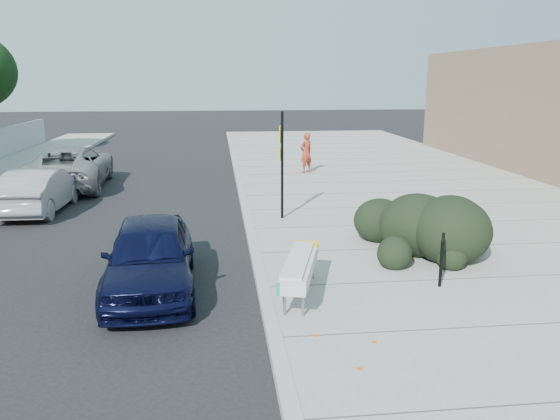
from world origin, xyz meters
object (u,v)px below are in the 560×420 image
at_px(bike_rack, 442,254).
at_px(wagon_silver, 40,190).
at_px(sedan_navy, 150,255).
at_px(pedestrian, 306,153).
at_px(sign_post, 282,159).
at_px(bench, 300,266).
at_px(suv_silver, 70,167).

height_order(bike_rack, wagon_silver, wagon_silver).
xyz_separation_m(sedan_navy, wagon_silver, (-3.95, 6.69, -0.03)).
distance_m(sedan_navy, pedestrian, 12.67).
xyz_separation_m(sign_post, pedestrian, (1.83, 7.21, -0.81)).
bearing_deg(bike_rack, sedan_navy, -161.37).
height_order(wagon_silver, pedestrian, pedestrian).
bearing_deg(bike_rack, wagon_silver, 166.70).
xyz_separation_m(bench, suv_silver, (-6.66, 11.37, 0.07)).
distance_m(bike_rack, sedan_navy, 5.38).
height_order(bike_rack, sedan_navy, sedan_navy).
relative_size(bench, wagon_silver, 0.58).
height_order(sedan_navy, pedestrian, pedestrian).
bearing_deg(bench, sedan_navy, 176.08).
height_order(sign_post, suv_silver, sign_post).
relative_size(sedan_navy, pedestrian, 2.47).
relative_size(sedan_navy, wagon_silver, 1.01).
xyz_separation_m(sign_post, wagon_silver, (-6.92, 2.18, -1.11)).
bearing_deg(suv_silver, sedan_navy, 107.71).
distance_m(bike_rack, sign_post, 5.71).
bearing_deg(sedan_navy, sign_post, 53.40).
height_order(bike_rack, suv_silver, suv_silver).
xyz_separation_m(suv_silver, pedestrian, (8.81, 1.29, 0.19)).
height_order(bike_rack, pedestrian, pedestrian).
bearing_deg(bike_rack, suv_silver, 155.08).
distance_m(bike_rack, wagon_silver, 11.80).
distance_m(bench, sign_post, 5.56).
bearing_deg(sedan_navy, wagon_silver, 117.27).
bearing_deg(suv_silver, pedestrian, -175.01).
bearing_deg(sign_post, sedan_navy, -111.57).
relative_size(suv_silver, pedestrian, 3.40).
bearing_deg(pedestrian, wagon_silver, -4.31).
bearing_deg(bike_rack, pedestrian, 117.24).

